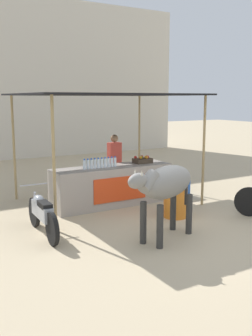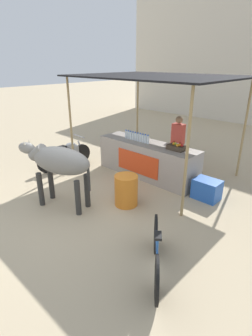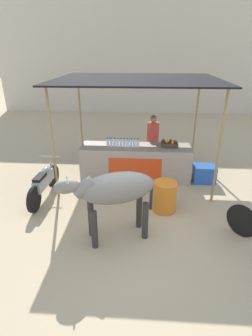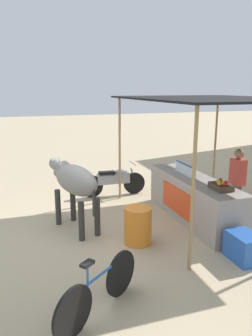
# 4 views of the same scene
# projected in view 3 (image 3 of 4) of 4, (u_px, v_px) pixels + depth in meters

# --- Properties ---
(ground_plane) EXTENTS (60.00, 60.00, 0.00)m
(ground_plane) POSITION_uv_depth(u_px,v_px,m) (132.00, 224.00, 5.53)
(ground_plane) COLOR tan
(building_wall_far) EXTENTS (16.00, 0.50, 6.84)m
(building_wall_far) POSITION_uv_depth(u_px,v_px,m) (141.00, 48.00, 14.08)
(building_wall_far) COLOR beige
(building_wall_far) RESTS_ON ground
(stall_counter) EXTENTS (3.00, 0.82, 0.96)m
(stall_counter) POSITION_uv_depth(u_px,v_px,m) (135.00, 163.00, 7.33)
(stall_counter) COLOR #9E9389
(stall_counter) RESTS_ON ground
(stall_awning) EXTENTS (4.20, 3.20, 2.70)m
(stall_awning) POSITION_uv_depth(u_px,v_px,m) (137.00, 83.00, 6.73)
(stall_awning) COLOR black
(stall_awning) RESTS_ON ground
(water_bottle_row) EXTENTS (0.88, 0.07, 0.25)m
(water_bottle_row) POSITION_uv_depth(u_px,v_px,m) (123.00, 143.00, 7.06)
(water_bottle_row) COLOR silver
(water_bottle_row) RESTS_ON stall_counter
(fruit_crate) EXTENTS (0.44, 0.32, 0.18)m
(fruit_crate) POSITION_uv_depth(u_px,v_px,m) (170.00, 144.00, 7.09)
(fruit_crate) COLOR #3F3326
(fruit_crate) RESTS_ON stall_counter
(vendor_behind_counter) EXTENTS (0.34, 0.22, 1.65)m
(vendor_behind_counter) POSITION_uv_depth(u_px,v_px,m) (152.00, 142.00, 7.83)
(vendor_behind_counter) COLOR #383842
(vendor_behind_counter) RESTS_ON ground
(cooler_box) EXTENTS (0.60, 0.44, 0.48)m
(cooler_box) POSITION_uv_depth(u_px,v_px,m) (204.00, 174.00, 7.23)
(cooler_box) COLOR blue
(cooler_box) RESTS_ON ground
(water_barrel) EXTENTS (0.52, 0.52, 0.71)m
(water_barrel) POSITION_uv_depth(u_px,v_px,m) (165.00, 196.00, 5.89)
(water_barrel) COLOR orange
(water_barrel) RESTS_ON ground
(cow) EXTENTS (1.83, 0.96, 1.44)m
(cow) POSITION_uv_depth(u_px,v_px,m) (114.00, 191.00, 4.75)
(cow) COLOR gray
(cow) RESTS_ON ground
(motorcycle_parked) EXTENTS (0.55, 1.80, 0.90)m
(motorcycle_parked) POSITION_uv_depth(u_px,v_px,m) (44.00, 182.00, 6.38)
(motorcycle_parked) COLOR black
(motorcycle_parked) RESTS_ON ground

